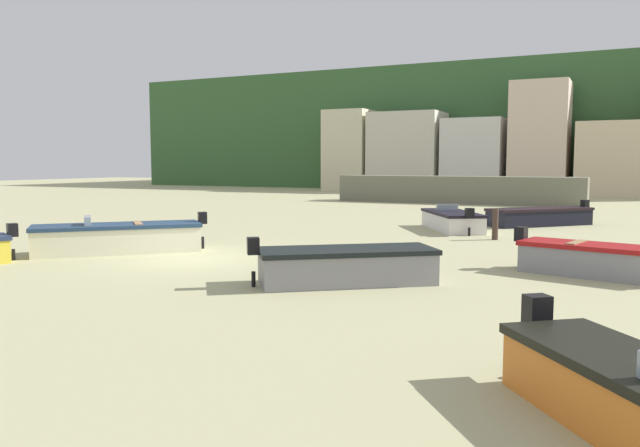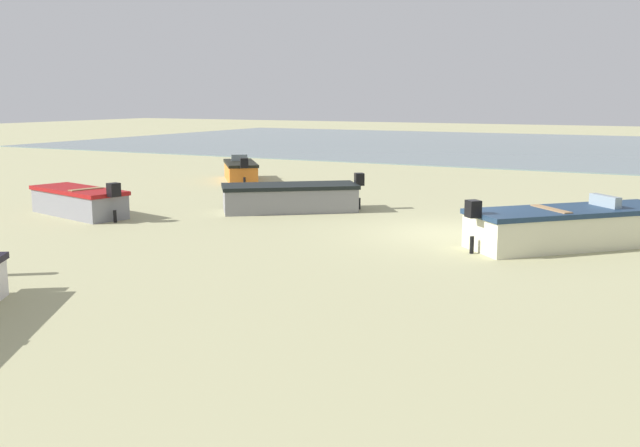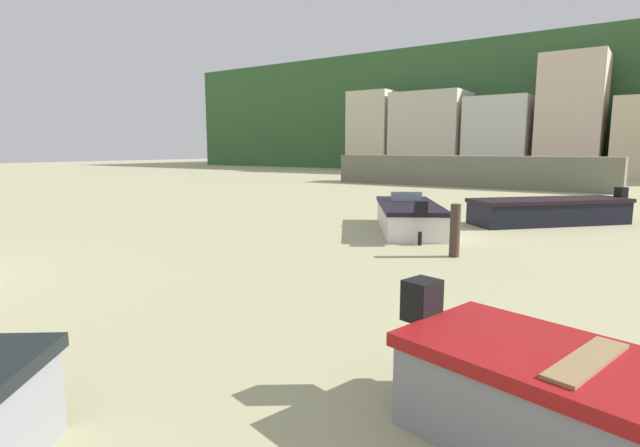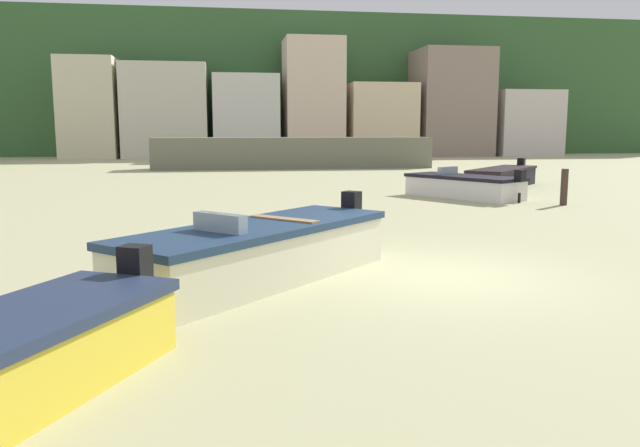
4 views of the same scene
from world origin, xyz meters
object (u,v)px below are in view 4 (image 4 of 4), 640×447
mooring_post_near_water (564,187)px  boat_cream_6 (260,252)px  boat_black_4 (503,177)px  boat_white_7 (464,186)px

mooring_post_near_water → boat_cream_6: bearing=-139.7°
mooring_post_near_water → boat_black_4: bearing=82.5°
boat_black_4 → mooring_post_near_water: mooring_post_near_water is taller
boat_cream_6 → mooring_post_near_water: size_ratio=4.14×
boat_black_4 → mooring_post_near_water: bearing=125.0°
boat_black_4 → boat_white_7: 4.92m
boat_cream_6 → boat_white_7: (8.14, 11.67, -0.07)m
boat_black_4 → boat_cream_6: size_ratio=0.98×
boat_black_4 → boat_cream_6: (-11.36, -15.39, 0.06)m
boat_cream_6 → boat_white_7: 14.23m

